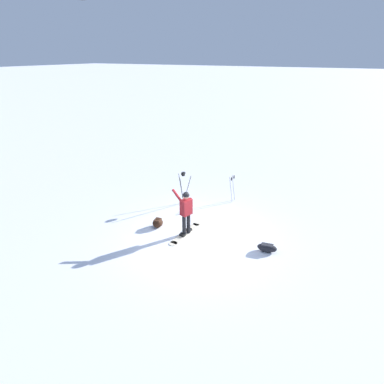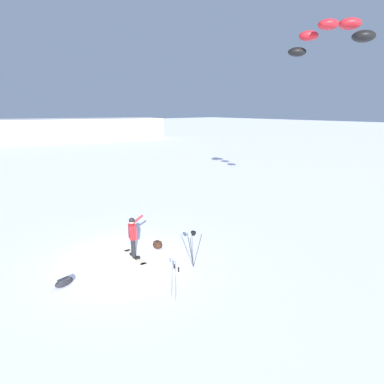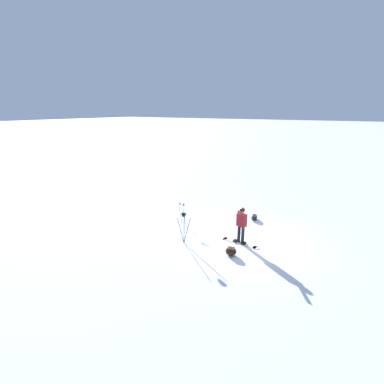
{
  "view_description": "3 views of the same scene",
  "coord_description": "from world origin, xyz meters",
  "px_view_note": "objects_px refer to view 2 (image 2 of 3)",
  "views": [
    {
      "loc": [
        -4.15,
        8.44,
        6.12
      ],
      "look_at": [
        0.84,
        -1.02,
        1.21
      ],
      "focal_mm": 28.43,
      "sensor_mm": 36.0,
      "label": 1
    },
    {
      "loc": [
        -5.35,
        -10.46,
        5.92
      ],
      "look_at": [
        2.47,
        -1.34,
        2.72
      ],
      "focal_mm": 29.46,
      "sensor_mm": 36.0,
      "label": 2
    },
    {
      "loc": [
        11.19,
        3.87,
        5.84
      ],
      "look_at": [
        2.48,
        -1.34,
        2.73
      ],
      "focal_mm": 25.35,
      "sensor_mm": 36.0,
      "label": 3
    }
  ],
  "objects_px": {
    "gear_bag_large": "(158,245)",
    "ski_poles": "(176,277)",
    "snowboarder": "(133,233)",
    "gear_bag_small": "(64,282)",
    "snowboard": "(135,257)",
    "camera_tripod": "(193,242)",
    "traction_kite": "(327,35)"
  },
  "relations": [
    {
      "from": "snowboarder",
      "to": "traction_kite",
      "type": "height_order",
      "value": "traction_kite"
    },
    {
      "from": "snowboard",
      "to": "ski_poles",
      "type": "height_order",
      "value": "ski_poles"
    },
    {
      "from": "traction_kite",
      "to": "gear_bag_small",
      "type": "height_order",
      "value": "traction_kite"
    },
    {
      "from": "snowboarder",
      "to": "snowboard",
      "type": "height_order",
      "value": "snowboarder"
    },
    {
      "from": "gear_bag_small",
      "to": "snowboarder",
      "type": "bearing_deg",
      "value": 6.42
    },
    {
      "from": "gear_bag_large",
      "to": "ski_poles",
      "type": "xyz_separation_m",
      "value": [
        -1.68,
        -3.51,
        0.59
      ]
    },
    {
      "from": "snowboard",
      "to": "traction_kite",
      "type": "xyz_separation_m",
      "value": [
        8.82,
        -2.69,
        9.09
      ]
    },
    {
      "from": "gear_bag_large",
      "to": "ski_poles",
      "type": "height_order",
      "value": "ski_poles"
    },
    {
      "from": "traction_kite",
      "to": "camera_tripod",
      "type": "distance_m",
      "value": 11.04
    },
    {
      "from": "snowboarder",
      "to": "gear_bag_large",
      "type": "relative_size",
      "value": 3.39
    },
    {
      "from": "snowboarder",
      "to": "snowboard",
      "type": "bearing_deg",
      "value": -28.59
    },
    {
      "from": "snowboard",
      "to": "gear_bag_large",
      "type": "relative_size",
      "value": 3.66
    },
    {
      "from": "camera_tripod",
      "to": "snowboarder",
      "type": "bearing_deg",
      "value": 121.45
    },
    {
      "from": "gear_bag_large",
      "to": "gear_bag_small",
      "type": "height_order",
      "value": "gear_bag_large"
    },
    {
      "from": "gear_bag_large",
      "to": "camera_tripod",
      "type": "distance_m",
      "value": 2.4
    },
    {
      "from": "camera_tripod",
      "to": "gear_bag_small",
      "type": "relative_size",
      "value": 2.11
    },
    {
      "from": "traction_kite",
      "to": "gear_bag_large",
      "type": "bearing_deg",
      "value": 160.08
    },
    {
      "from": "snowboarder",
      "to": "gear_bag_small",
      "type": "height_order",
      "value": "snowboarder"
    },
    {
      "from": "snowboarder",
      "to": "ski_poles",
      "type": "bearing_deg",
      "value": -97.53
    },
    {
      "from": "snowboarder",
      "to": "camera_tripod",
      "type": "height_order",
      "value": "snowboarder"
    },
    {
      "from": "snowboard",
      "to": "ski_poles",
      "type": "xyz_separation_m",
      "value": [
        -0.49,
        -3.43,
        0.75
      ]
    },
    {
      "from": "snowboard",
      "to": "ski_poles",
      "type": "distance_m",
      "value": 3.55
    },
    {
      "from": "snowboard",
      "to": "camera_tripod",
      "type": "distance_m",
      "value": 2.72
    },
    {
      "from": "ski_poles",
      "to": "camera_tripod",
      "type": "bearing_deg",
      "value": 35.14
    },
    {
      "from": "gear_bag_large",
      "to": "ski_poles",
      "type": "distance_m",
      "value": 3.93
    },
    {
      "from": "camera_tripod",
      "to": "snowboard",
      "type": "bearing_deg",
      "value": 120.97
    },
    {
      "from": "camera_tripod",
      "to": "gear_bag_small",
      "type": "xyz_separation_m",
      "value": [
        -4.27,
        1.86,
        -0.89
      ]
    },
    {
      "from": "traction_kite",
      "to": "ski_poles",
      "type": "relative_size",
      "value": 4.13
    },
    {
      "from": "snowboard",
      "to": "gear_bag_large",
      "type": "bearing_deg",
      "value": 3.64
    },
    {
      "from": "snowboard",
      "to": "gear_bag_small",
      "type": "distance_m",
      "value": 2.99
    },
    {
      "from": "snowboard",
      "to": "gear_bag_small",
      "type": "relative_size",
      "value": 2.71
    },
    {
      "from": "snowboarder",
      "to": "gear_bag_small",
      "type": "bearing_deg",
      "value": -173.58
    }
  ]
}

